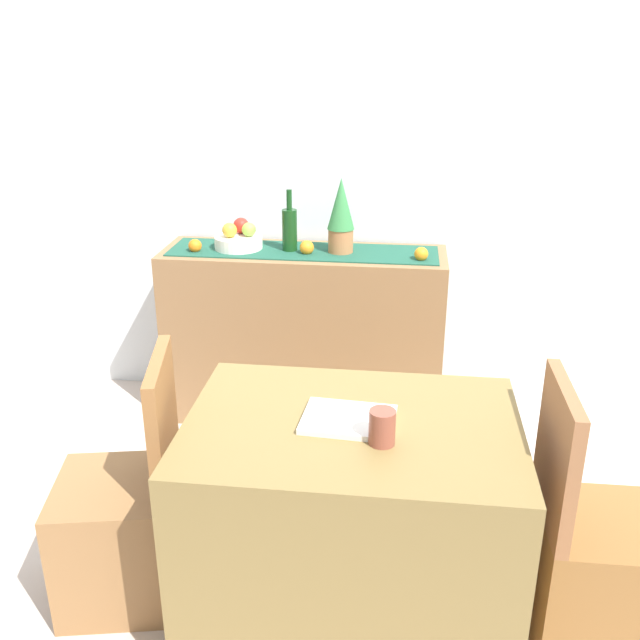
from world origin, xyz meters
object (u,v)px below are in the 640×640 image
Objects in this scene: wine_bottle at (290,229)px; chair_by_corner at (594,568)px; potted_plant at (341,215)px; coffee_cup at (382,427)px; sideboard_console at (304,335)px; open_book at (348,419)px; dining_table at (351,522)px; fruit_bowl at (239,242)px; chair_near_window at (124,529)px.

wine_bottle is 1.96m from chair_by_corner.
coffee_cup is (0.26, -1.48, -0.27)m from potted_plant.
potted_plant is 1.52m from coffee_cup.
open_book is at bearing -76.06° from sideboard_console.
potted_plant is 1.41m from open_book.
dining_table is 3.69× the size of open_book.
wine_bottle is 0.83× the size of potted_plant.
coffee_cup is (0.76, -1.48, -0.12)m from fruit_bowl.
chair_near_window is (-0.87, 0.11, -0.53)m from coffee_cup.
fruit_bowl reaches higher than dining_table.
open_book is 0.16m from coffee_cup.
coffee_cup is at bearing -79.86° from potted_plant.
potted_plant reaches higher than chair_near_window.
wine_bottle is 2.83× the size of coffee_cup.
potted_plant is at bearing 65.98° from chair_near_window.
sideboard_console is at bearing 0.00° from wine_bottle.
coffee_cup is at bearing -73.21° from sideboard_console.
potted_plant is 1.85m from chair_by_corner.
open_book is 0.31× the size of chair_near_window.
fruit_bowl is at bearing 180.00° from wine_bottle.
open_book is at bearing -73.54° from wine_bottle.
dining_table is 9.74× the size of coffee_cup.
potted_plant is 1.69m from chair_near_window.
coffee_cup is at bearing -70.94° from wine_bottle.
fruit_bowl is at bearing 136.62° from chair_by_corner.
potted_plant is 0.35× the size of dining_table.
sideboard_console is at bearing 0.00° from fruit_bowl.
dining_table is 0.79m from chair_near_window.
fruit_bowl is 0.23× the size of dining_table.
dining_table is (0.35, -1.37, -0.07)m from sideboard_console.
potted_plant is at bearing 100.62° from open_book.
wine_bottle is at bearing 75.13° from chair_near_window.
chair_by_corner is at bearing -0.01° from dining_table.
potted_plant is 0.40× the size of chair_by_corner.
wine_bottle is 1.45m from open_book.
wine_bottle reaches higher than chair_near_window.
fruit_bowl is 0.52m from potted_plant.
chair_by_corner is at bearing 3.85° from open_book.
open_book is (0.16, -1.37, -0.31)m from potted_plant.
open_book is at bearing 179.83° from chair_by_corner.
open_book is (-0.01, 0.00, 0.38)m from dining_table.
sideboard_console reaches higher than coffee_cup.
sideboard_console is 1.58m from coffee_cup.
chair_near_window is at bearing 179.76° from dining_table.
coffee_cup reaches higher than dining_table.
chair_near_window is 1.56m from chair_by_corner.
chair_near_window is at bearing -176.06° from open_book.
potted_plant is at bearing 100.14° from coffee_cup.
potted_plant is 1.29× the size of open_book.
potted_plant reaches higher than chair_by_corner.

